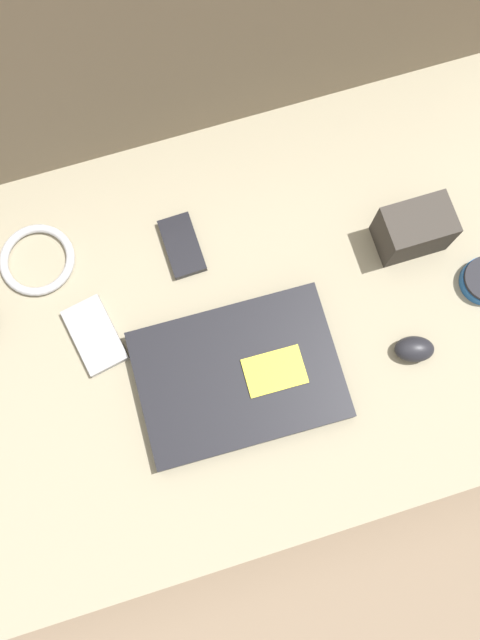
{
  "coord_description": "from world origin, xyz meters",
  "views": [
    {
      "loc": [
        -0.06,
        -0.21,
        1.09
      ],
      "look_at": [
        0.0,
        0.0,
        0.16
      ],
      "focal_mm": 35.0,
      "sensor_mm": 36.0,
      "label": 1
    }
  ],
  "objects_px": {
    "computer_mouse": "(414,349)",
    "phone_silver": "(182,246)",
    "laptop": "(239,375)",
    "camera_pouch": "(414,229)",
    "phone_black": "(95,335)"
  },
  "relations": [
    {
      "from": "camera_pouch",
      "to": "computer_mouse",
      "type": "bearing_deg",
      "value": -108.32
    },
    {
      "from": "phone_silver",
      "to": "camera_pouch",
      "type": "distance_m",
      "value": 0.37
    },
    {
      "from": "phone_black",
      "to": "laptop",
      "type": "bearing_deg",
      "value": -43.74
    },
    {
      "from": "laptop",
      "to": "phone_silver",
      "type": "xyz_separation_m",
      "value": [
        -0.03,
        0.23,
        -0.01
      ]
    },
    {
      "from": "computer_mouse",
      "to": "camera_pouch",
      "type": "height_order",
      "value": "camera_pouch"
    },
    {
      "from": "laptop",
      "to": "computer_mouse",
      "type": "bearing_deg",
      "value": -6.99
    },
    {
      "from": "computer_mouse",
      "to": "phone_silver",
      "type": "xyz_separation_m",
      "value": [
        -0.29,
        0.27,
        -0.01
      ]
    },
    {
      "from": "laptop",
      "to": "camera_pouch",
      "type": "distance_m",
      "value": 0.35
    },
    {
      "from": "camera_pouch",
      "to": "laptop",
      "type": "bearing_deg",
      "value": -157.5
    },
    {
      "from": "laptop",
      "to": "phone_silver",
      "type": "bearing_deg",
      "value": 98.09
    },
    {
      "from": "computer_mouse",
      "to": "camera_pouch",
      "type": "relative_size",
      "value": 0.65
    },
    {
      "from": "phone_silver",
      "to": "camera_pouch",
      "type": "xyz_separation_m",
      "value": [
        0.35,
        -0.09,
        0.03
      ]
    },
    {
      "from": "laptop",
      "to": "camera_pouch",
      "type": "bearing_deg",
      "value": 24.06
    },
    {
      "from": "computer_mouse",
      "to": "phone_silver",
      "type": "distance_m",
      "value": 0.4
    },
    {
      "from": "phone_silver",
      "to": "phone_black",
      "type": "xyz_separation_m",
      "value": [
        -0.17,
        -0.1,
        0.0
      ]
    }
  ]
}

